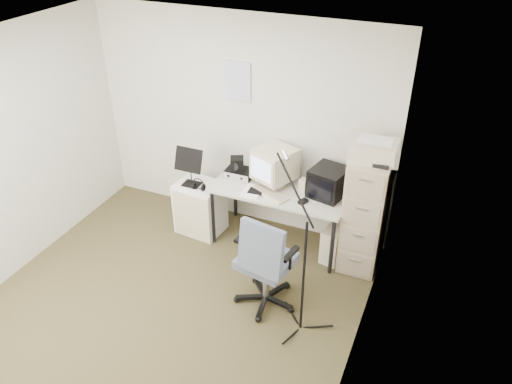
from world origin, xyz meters
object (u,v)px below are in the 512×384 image
at_px(side_cart, 200,207).
at_px(filing_cabinet, 366,212).
at_px(office_chair, 266,259).
at_px(desk, 280,216).

bearing_deg(side_cart, filing_cabinet, 10.30).
bearing_deg(office_chair, desk, 113.04).
xyz_separation_m(desk, side_cart, (-0.95, -0.14, -0.05)).
bearing_deg(desk, filing_cabinet, 1.81).
height_order(filing_cabinet, office_chair, filing_cabinet).
distance_m(desk, side_cart, 0.96).
height_order(office_chair, side_cart, office_chair).
xyz_separation_m(filing_cabinet, side_cart, (-1.90, -0.17, -0.33)).
bearing_deg(filing_cabinet, side_cart, -174.84).
bearing_deg(desk, office_chair, -76.89).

